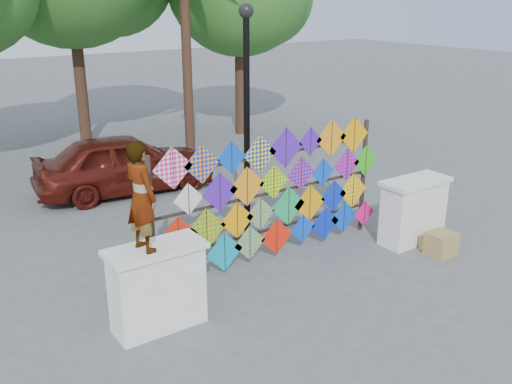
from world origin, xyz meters
TOP-DOWN VIEW (x-y plane):
  - ground at (0.00, 0.00)m, footprint 80.00×80.00m
  - parapet_left at (-2.70, -0.20)m, footprint 1.40×0.65m
  - parapet_right at (2.70, -0.20)m, footprint 1.40×0.65m
  - kite_rack at (0.08, 0.73)m, footprint 4.90×0.24m
  - vendor_woman at (-2.85, -0.20)m, footprint 0.47×0.62m
  - sedan at (-0.75, 5.79)m, footprint 4.44×2.16m
  - lamppost at (0.30, 2.00)m, footprint 0.28×0.28m
  - cardboard_box_near at (2.68, -0.93)m, footprint 0.49×0.44m
  - cardboard_box_far at (2.69, -0.72)m, footprint 0.35×0.32m

SIDE VIEW (x-z plane):
  - ground at x=0.00m, z-range 0.00..0.00m
  - cardboard_box_far at x=2.69m, z-range 0.00..0.29m
  - cardboard_box_near at x=2.68m, z-range 0.00..0.44m
  - parapet_left at x=-2.70m, z-range 0.01..1.29m
  - parapet_right at x=2.70m, z-range 0.01..1.29m
  - sedan at x=-0.75m, z-range 0.00..1.46m
  - kite_rack at x=0.08m, z-range 0.01..2.45m
  - vendor_woman at x=-2.85m, z-range 1.28..2.82m
  - lamppost at x=0.30m, z-range 0.46..4.92m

